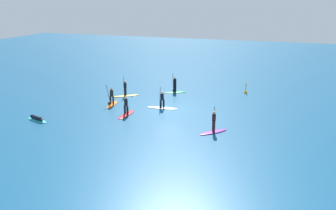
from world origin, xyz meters
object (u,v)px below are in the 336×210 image
object	(u,v)px
surfer_on_orange_board	(112,100)
surfer_on_green_board	(175,88)
surfer_on_purple_board	(214,127)
surfer_on_teal_board	(37,119)
marker_buoy	(246,91)
surfer_on_white_board	(162,104)
surfer_on_red_board	(126,110)
surfer_on_yellow_board	(125,92)

from	to	relation	value
surfer_on_orange_board	surfer_on_green_board	xyz separation A→B (m)	(4.52, 6.79, -0.03)
surfer_on_orange_board	surfer_on_purple_board	world-z (taller)	surfer_on_purple_board
surfer_on_teal_board	marker_buoy	world-z (taller)	marker_buoy
surfer_on_purple_board	marker_buoy	xyz separation A→B (m)	(0.73, 13.61, -0.27)
surfer_on_white_board	surfer_on_purple_board	bearing A→B (deg)	135.53
surfer_on_white_board	marker_buoy	xyz separation A→B (m)	(6.99, 8.71, -0.25)
surfer_on_green_board	surfer_on_red_board	world-z (taller)	surfer_on_green_board
surfer_on_orange_board	surfer_on_red_board	distance (m)	3.76
surfer_on_teal_board	surfer_on_purple_board	size ratio (longest dim) A/B	1.11
surfer_on_green_board	surfer_on_white_board	size ratio (longest dim) A/B	0.82
surfer_on_purple_board	surfer_on_red_board	world-z (taller)	surfer_on_purple_board
surfer_on_red_board	marker_buoy	world-z (taller)	surfer_on_red_board
surfer_on_white_board	marker_buoy	size ratio (longest dim) A/B	2.43
surfer_on_white_board	surfer_on_yellow_board	xyz separation A→B (m)	(-5.41, 2.87, 0.05)
surfer_on_teal_board	surfer_on_purple_board	distance (m)	15.68
surfer_on_green_board	surfer_on_red_board	xyz separation A→B (m)	(-1.71, -9.29, -0.04)
surfer_on_orange_board	surfer_on_green_board	distance (m)	8.16
surfer_on_purple_board	surfer_on_yellow_board	size ratio (longest dim) A/B	0.85
surfer_on_green_board	marker_buoy	distance (m)	8.12
surfer_on_teal_board	surfer_on_red_board	xyz separation A→B (m)	(6.82, 4.10, 0.29)
surfer_on_orange_board	surfer_on_white_board	distance (m)	5.28
surfer_on_white_board	surfer_on_yellow_board	distance (m)	6.12
surfer_on_yellow_board	marker_buoy	xyz separation A→B (m)	(12.40, 5.83, -0.30)
surfer_on_yellow_board	marker_buoy	bearing A→B (deg)	167.30
surfer_on_teal_board	surfer_on_red_board	distance (m)	7.96
surfer_on_orange_board	surfer_on_purple_board	xyz separation A→B (m)	(11.50, -4.28, -0.05)
surfer_on_green_board	surfer_on_yellow_board	size ratio (longest dim) A/B	0.94
surfer_on_teal_board	surfer_on_yellow_board	world-z (taller)	surfer_on_yellow_board
surfer_on_green_board	marker_buoy	world-z (taller)	surfer_on_green_board
surfer_on_teal_board	surfer_on_orange_board	size ratio (longest dim) A/B	0.90
surfer_on_teal_board	surfer_on_white_board	distance (m)	11.73
surfer_on_teal_board	surfer_on_green_board	size ratio (longest dim) A/B	1.00
surfer_on_yellow_board	marker_buoy	size ratio (longest dim) A/B	2.11
surfer_on_white_board	surfer_on_green_board	bearing A→B (deg)	-89.74
surfer_on_orange_board	surfer_on_white_board	size ratio (longest dim) A/B	0.90
surfer_on_teal_board	surfer_on_purple_board	xyz separation A→B (m)	(15.51, 2.31, 0.31)
surfer_on_purple_board	surfer_on_red_board	xyz separation A→B (m)	(-8.69, 1.78, -0.02)
surfer_on_white_board	surfer_on_red_board	bearing A→B (deg)	45.65
surfer_on_purple_board	surfer_on_yellow_board	world-z (taller)	surfer_on_yellow_board
surfer_on_teal_board	surfer_on_white_board	bearing A→B (deg)	56.06
surfer_on_green_board	marker_buoy	bearing A→B (deg)	167.35
surfer_on_purple_board	marker_buoy	distance (m)	13.63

